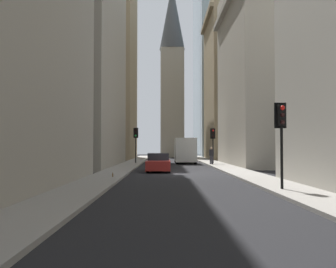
% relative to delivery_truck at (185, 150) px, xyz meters
% --- Properties ---
extents(ground_plane, '(135.00, 135.00, 0.00)m').
position_rel_delivery_truck_xyz_m(ground_plane, '(-15.88, 1.40, -1.46)').
color(ground_plane, black).
extents(sidewalk_right, '(90.00, 2.20, 0.14)m').
position_rel_delivery_truck_xyz_m(sidewalk_right, '(-15.88, 5.90, -1.39)').
color(sidewalk_right, gray).
rests_on(sidewalk_right, ground_plane).
extents(sidewalk_left, '(90.00, 2.20, 0.14)m').
position_rel_delivery_truck_xyz_m(sidewalk_left, '(-15.88, -3.10, -1.39)').
color(sidewalk_left, gray).
rests_on(sidewalk_left, ground_plane).
extents(building_left_far, '(12.81, 10.50, 22.89)m').
position_rel_delivery_truck_xyz_m(building_left_far, '(12.78, -9.19, 10.00)').
color(building_left_far, '#9E8966').
rests_on(building_left_far, ground_plane).
extents(building_left_midfar, '(15.85, 10.50, 19.15)m').
position_rel_delivery_truck_xyz_m(building_left_midfar, '(-4.92, -9.19, 8.12)').
color(building_left_midfar, '#A8A091').
rests_on(building_left_midfar, ground_plane).
extents(building_right_far, '(13.90, 10.00, 33.17)m').
position_rel_delivery_truck_xyz_m(building_right_far, '(14.51, 12.00, 15.13)').
color(building_right_far, '#9E8966').
rests_on(building_right_far, ground_plane).
extents(building_right_midfar, '(17.54, 10.50, 31.85)m').
position_rel_delivery_truck_xyz_m(building_right_midfar, '(-6.59, 12.00, 14.47)').
color(building_right_midfar, '#A8A091').
rests_on(building_right_midfar, ground_plane).
extents(church_spire, '(4.61, 4.61, 31.98)m').
position_rel_delivery_truck_xyz_m(church_spire, '(25.30, 0.93, 15.27)').
color(church_spire, '#B7B2A5').
rests_on(church_spire, ground_plane).
extents(delivery_truck, '(6.46, 2.25, 2.84)m').
position_rel_delivery_truck_xyz_m(delivery_truck, '(0.00, 0.00, 0.00)').
color(delivery_truck, silver).
rests_on(delivery_truck, ground_plane).
extents(sedan_red, '(4.30, 1.78, 1.42)m').
position_rel_delivery_truck_xyz_m(sedan_red, '(-14.34, 2.80, -0.80)').
color(sedan_red, maroon).
rests_on(sedan_red, ground_plane).
extents(traffic_light_foreground, '(0.43, 0.52, 3.67)m').
position_rel_delivery_truck_xyz_m(traffic_light_foreground, '(-27.26, -2.63, 1.37)').
color(traffic_light_foreground, black).
rests_on(traffic_light_foreground, sidewalk_left).
extents(traffic_light_midblock, '(0.43, 0.52, 3.70)m').
position_rel_delivery_truck_xyz_m(traffic_light_midblock, '(-3.34, -2.79, 1.40)').
color(traffic_light_midblock, black).
rests_on(traffic_light_midblock, sidewalk_left).
extents(traffic_light_far_junction, '(0.43, 0.52, 3.81)m').
position_rel_delivery_truck_xyz_m(traffic_light_far_junction, '(-2.23, 5.44, 1.47)').
color(traffic_light_far_junction, black).
rests_on(traffic_light_far_junction, sidewalk_right).
extents(pedestrian, '(0.26, 0.44, 1.74)m').
position_rel_delivery_truck_xyz_m(pedestrian, '(-4.82, -2.44, -0.37)').
color(pedestrian, '#33333D').
rests_on(pedestrian, sidewalk_left).
extents(discarded_bottle, '(0.07, 0.07, 0.27)m').
position_rel_delivery_truck_xyz_m(discarded_bottle, '(-20.98, 5.37, -1.21)').
color(discarded_bottle, brown).
rests_on(discarded_bottle, sidewalk_right).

